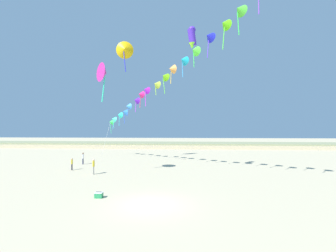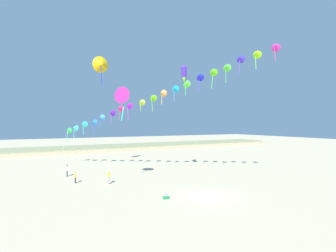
# 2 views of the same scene
# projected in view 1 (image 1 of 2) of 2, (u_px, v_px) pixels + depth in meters

# --- Properties ---
(ground_plane) EXTENTS (240.00, 240.00, 0.00)m
(ground_plane) POSITION_uv_depth(u_px,v_px,m) (151.00, 205.00, 15.17)
(ground_plane) COLOR #C1B28E
(dune_ridge) EXTENTS (120.00, 13.33, 1.34)m
(dune_ridge) POSITION_uv_depth(u_px,v_px,m) (177.00, 145.00, 64.15)
(dune_ridge) COLOR tan
(dune_ridge) RESTS_ON ground
(person_near_left) EXTENTS (0.20, 0.53, 1.50)m
(person_near_left) POSITION_uv_depth(u_px,v_px,m) (72.00, 163.00, 28.12)
(person_near_left) COLOR black
(person_near_left) RESTS_ON ground
(person_near_right) EXTENTS (0.24, 0.62, 1.76)m
(person_near_right) POSITION_uv_depth(u_px,v_px,m) (93.00, 165.00, 25.48)
(person_near_right) COLOR gray
(person_near_right) RESTS_ON ground
(person_mid_center) EXTENTS (0.23, 0.60, 1.71)m
(person_mid_center) POSITION_uv_depth(u_px,v_px,m) (83.00, 158.00, 32.81)
(person_mid_center) COLOR #282D4C
(person_mid_center) RESTS_ON ground
(kite_banner_string) EXTENTS (25.64, 28.07, 18.34)m
(kite_banner_string) POSITION_uv_depth(u_px,v_px,m) (164.00, 76.00, 29.07)
(kite_banner_string) COLOR #31D052
(large_kite_low_lead) EXTENTS (2.04, 2.03, 4.24)m
(large_kite_low_lead) POSITION_uv_depth(u_px,v_px,m) (104.00, 73.00, 24.34)
(large_kite_low_lead) COLOR #CA2586
(large_kite_mid_trail) EXTENTS (2.92, 1.72, 4.93)m
(large_kite_mid_trail) POSITION_uv_depth(u_px,v_px,m) (125.00, 49.00, 35.36)
(large_kite_mid_trail) COLOR #E1AE0D
(large_kite_high_solo) EXTENTS (1.32, 1.47, 2.48)m
(large_kite_high_solo) POSITION_uv_depth(u_px,v_px,m) (192.00, 37.00, 24.78)
(large_kite_high_solo) COLOR #4D29C3
(beach_cooler) EXTENTS (0.58, 0.41, 0.46)m
(beach_cooler) POSITION_uv_depth(u_px,v_px,m) (99.00, 195.00, 16.72)
(beach_cooler) COLOR #23844C
(beach_cooler) RESTS_ON ground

